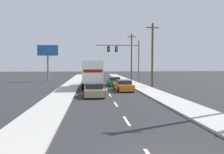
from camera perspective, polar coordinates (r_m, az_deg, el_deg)
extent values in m
plane|color=#2B2B2D|center=(31.21, -2.13, -2.42)|extent=(140.00, 140.00, 0.00)
cube|color=#B2AFA8|center=(27.04, 8.79, -3.18)|extent=(2.52, 80.00, 0.14)
cube|color=#B2AFA8|center=(26.32, -11.95, -3.39)|extent=(2.52, 80.00, 0.14)
cube|color=silver|center=(12.11, 3.88, -11.49)|extent=(0.14, 2.00, 0.01)
cube|color=silver|center=(16.94, 1.01, -7.22)|extent=(0.14, 2.00, 0.01)
cube|color=silver|center=(21.85, -0.55, -4.85)|extent=(0.14, 2.00, 0.01)
cube|color=silver|center=(26.79, -1.53, -3.35)|extent=(0.14, 2.00, 0.01)
cube|color=silver|center=(31.75, -2.20, -2.31)|extent=(0.14, 2.00, 0.01)
cube|color=silver|center=(36.72, -2.69, -1.56)|extent=(0.14, 2.00, 0.01)
cube|color=silver|center=(41.70, -3.06, -0.98)|extent=(0.14, 2.00, 0.01)
cube|color=silver|center=(46.68, -3.35, -0.53)|extent=(0.14, 2.00, 0.01)
cube|color=silver|center=(51.67, -3.59, -0.17)|extent=(0.14, 2.00, 0.01)
cube|color=silver|center=(56.66, -3.79, 0.13)|extent=(0.14, 2.00, 0.01)
cube|color=white|center=(27.50, -5.38, 1.50)|extent=(2.60, 6.43, 2.60)
cube|color=red|center=(24.34, -5.10, 1.58)|extent=(2.17, 0.10, 0.36)
cube|color=white|center=(31.73, -5.65, 0.03)|extent=(2.38, 2.10, 2.02)
cylinder|color=black|center=(31.77, -7.72, -1.47)|extent=(0.33, 0.97, 0.96)
cylinder|color=black|center=(31.84, -3.56, -1.44)|extent=(0.33, 0.97, 0.96)
cylinder|color=black|center=(26.32, -7.77, -2.45)|extent=(0.33, 0.97, 0.96)
cylinder|color=black|center=(26.41, -2.74, -2.40)|extent=(0.33, 0.97, 0.96)
cube|color=tan|center=(21.21, -4.82, -3.84)|extent=(1.94, 4.25, 0.65)
cube|color=#192333|center=(21.11, -4.83, -2.31)|extent=(1.67, 2.07, 0.49)
cylinder|color=black|center=(22.75, -7.16, -3.75)|extent=(0.23, 0.64, 0.64)
cylinder|color=black|center=(22.82, -2.79, -3.71)|extent=(0.23, 0.64, 0.64)
cylinder|color=black|center=(19.67, -7.17, -4.85)|extent=(0.23, 0.64, 0.64)
cylinder|color=black|center=(19.74, -2.12, -4.79)|extent=(0.23, 0.64, 0.64)
cube|color=#196B38|center=(31.75, 0.52, -1.45)|extent=(1.75, 4.52, 0.68)
cube|color=#192333|center=(31.46, 0.58, -0.43)|extent=(1.53, 2.16, 0.48)
cylinder|color=black|center=(33.36, -1.19, -1.50)|extent=(0.23, 0.64, 0.64)
cylinder|color=black|center=(33.54, 1.52, -1.47)|extent=(0.23, 0.64, 0.64)
cylinder|color=black|center=(29.99, -0.60, -2.03)|extent=(0.23, 0.64, 0.64)
cylinder|color=black|center=(30.19, 2.41, -2.00)|extent=(0.23, 0.64, 0.64)
cube|color=orange|center=(25.77, 2.98, -2.53)|extent=(1.94, 4.64, 0.69)
cube|color=#192333|center=(25.43, 3.12, -1.31)|extent=(1.62, 2.00, 0.46)
cylinder|color=black|center=(27.35, 0.60, -2.54)|extent=(0.25, 0.65, 0.64)
cylinder|color=black|center=(27.64, 3.93, -2.49)|extent=(0.25, 0.65, 0.64)
cylinder|color=black|center=(23.94, 1.88, -3.37)|extent=(0.25, 0.65, 0.64)
cylinder|color=black|center=(24.28, 5.67, -3.29)|extent=(0.25, 0.65, 0.64)
cylinder|color=#595B56|center=(37.18, 7.09, 4.00)|extent=(0.20, 0.20, 7.17)
cylinder|color=#595B56|center=(36.69, 1.52, 8.41)|extent=(7.27, 0.14, 0.14)
cube|color=black|center=(36.60, 1.14, 7.40)|extent=(0.40, 0.56, 0.95)
sphere|color=red|center=(36.32, 1.20, 7.91)|extent=(0.20, 0.20, 0.20)
sphere|color=orange|center=(36.30, 1.20, 7.44)|extent=(0.20, 0.20, 0.20)
sphere|color=green|center=(36.28, 1.20, 6.97)|extent=(0.20, 0.20, 0.20)
cube|color=black|center=(36.47, -0.95, 7.42)|extent=(0.40, 0.56, 0.95)
sphere|color=red|center=(36.18, -0.91, 7.93)|extent=(0.20, 0.20, 0.20)
sphere|color=orange|center=(36.16, -0.91, 7.45)|extent=(0.20, 0.20, 0.20)
sphere|color=green|center=(36.14, -0.91, 6.98)|extent=(0.20, 0.20, 0.20)
cylinder|color=brown|center=(30.29, 10.65, 5.66)|extent=(0.28, 0.28, 8.77)
cube|color=brown|center=(30.69, 10.73, 12.74)|extent=(1.80, 0.12, 0.12)
cylinder|color=brown|center=(45.04, 5.19, 5.36)|extent=(0.28, 0.28, 9.49)
cube|color=brown|center=(45.38, 5.22, 10.59)|extent=(1.80, 0.12, 0.12)
cylinder|color=slate|center=(41.34, -16.62, 2.15)|extent=(0.36, 0.36, 4.77)
cube|color=#2659A5|center=(41.42, -16.69, 6.79)|extent=(3.74, 0.20, 1.93)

